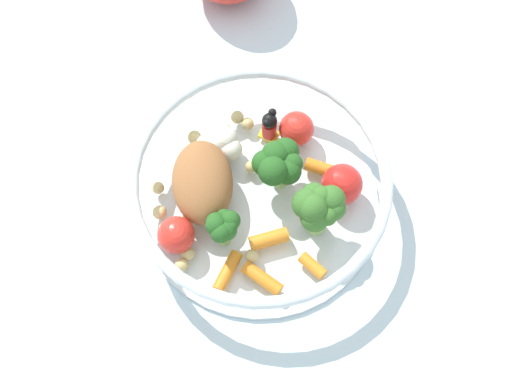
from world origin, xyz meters
The scene contains 2 objects.
ground_plane centered at (0.00, 0.00, 0.00)m, with size 2.40×2.40×0.00m, color silver.
food_container centered at (0.01, 0.00, 0.03)m, with size 0.20×0.20×0.06m.
Camera 1 is at (0.22, -0.13, 0.57)m, focal length 53.91 mm.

